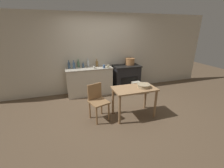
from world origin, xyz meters
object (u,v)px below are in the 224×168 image
bottle_left (88,63)px  bottle_far_left (97,63)px  stock_pot (130,61)px  bottle_center_left (83,65)px  bottle_center (74,65)px  bottle_center_right (69,65)px  cup_mid_right (104,66)px  stove (126,78)px  work_table (134,93)px  cup_right (108,66)px  bottle_mid_left (78,64)px  chair (97,100)px  mixing_bowl_large (144,86)px  flour_sack (136,88)px  cup_far_right (94,67)px

bottle_left → bottle_far_left: bearing=-4.1°
stock_pot → bottle_center_left: 1.60m
bottle_center_left → bottle_center: size_ratio=0.71×
bottle_center_right → cup_mid_right: 1.09m
stock_pot → cup_mid_right: stock_pot is taller
stove → work_table: (-0.49, -1.64, 0.17)m
bottle_center_left → cup_right: 0.79m
bottle_left → bottle_center: bearing=-169.2°
stove → bottle_mid_left: size_ratio=3.44×
bottle_mid_left → cup_right: bottle_mid_left is taller
bottle_mid_left → bottle_center: bottle_mid_left is taller
stove → bottle_center_right: bearing=176.0°
chair → cup_mid_right: bearing=50.7°
mixing_bowl_large → bottle_center: bottle_center is taller
bottle_center_right → cup_mid_right: (1.05, -0.28, -0.05)m
work_table → flour_sack: bearing=61.2°
mixing_bowl_large → bottle_center_left: 2.14m
bottle_center_left → bottle_center: (-0.29, -0.04, 0.03)m
bottle_mid_left → work_table: bearing=-59.2°
cup_right → bottle_mid_left: bearing=157.1°
cup_right → work_table: bearing=-81.6°
stove → cup_mid_right: bearing=-169.7°
flour_sack → cup_far_right: 1.54m
stove → chair: size_ratio=1.06×
bottle_far_left → bottle_center: bearing=-174.9°
bottle_mid_left → bottle_center: bearing=-140.2°
cup_right → mixing_bowl_large: bearing=-73.4°
stove → stock_pot: (0.15, 0.07, 0.56)m
mixing_bowl_large → bottle_far_left: size_ratio=1.30×
bottle_left → cup_far_right: 0.34m
stove → bottle_center: size_ratio=3.59×
cup_mid_right → stock_pot: bearing=12.6°
mixing_bowl_large → stove: bearing=80.9°
work_table → chair: chair is taller
bottle_center → work_table: bearing=-53.9°
stove → cup_right: 0.88m
mixing_bowl_large → cup_mid_right: size_ratio=3.15×
work_table → bottle_center_left: (-0.96, 1.75, 0.36)m
work_table → bottle_left: bottle_left is taller
flour_sack → bottle_far_left: 1.52m
bottle_mid_left → bottle_center: (-0.15, -0.13, -0.00)m
mixing_bowl_large → bottle_center: 2.29m
work_table → bottle_far_left: size_ratio=4.20×
stove → work_table: stove is taller
mixing_bowl_large → cup_far_right: (-0.88, 1.52, 0.15)m
bottle_far_left → mixing_bowl_large: bearing=-67.8°
flour_sack → cup_far_right: (-1.33, 0.27, 0.73)m
bottle_center → stock_pot: bearing=-0.1°
stove → bottle_far_left: bottle_far_left is taller
stock_pot → mixing_bowl_large: size_ratio=1.02×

